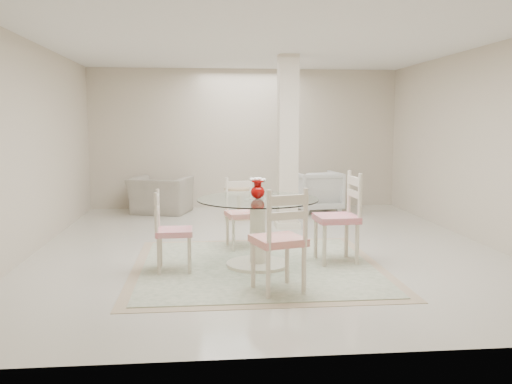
{
  "coord_description": "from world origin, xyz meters",
  "views": [
    {
      "loc": [
        -0.83,
        -7.13,
        1.65
      ],
      "look_at": [
        -0.21,
        -0.86,
        0.85
      ],
      "focal_mm": 38.0,
      "sensor_mm": 36.0,
      "label": 1
    }
  ],
  "objects": [
    {
      "name": "dining_chair_south",
      "position": [
        -0.08,
        -2.07,
        0.61
      ],
      "size": [
        0.57,
        0.57,
        1.15
      ],
      "rotation": [
        0.0,
        0.0,
        3.43
      ],
      "color": "beige",
      "rests_on": "ground"
    },
    {
      "name": "recliner_taupe",
      "position": [
        -1.61,
        2.9,
        0.33
      ],
      "size": [
        1.23,
        1.14,
        0.67
      ],
      "primitive_type": "imported",
      "rotation": [
        0.0,
        0.0,
        2.86
      ],
      "color": "#A29786",
      "rests_on": "ground"
    },
    {
      "name": "dining_table",
      "position": [
        -0.21,
        -1.06,
        0.41
      ],
      "size": [
        1.38,
        1.38,
        0.8
      ],
      "rotation": [
        0.0,
        0.0,
        0.11
      ],
      "color": "beige",
      "rests_on": "ground"
    },
    {
      "name": "side_table",
      "position": [
        -0.21,
        2.2,
        0.25
      ],
      "size": [
        0.52,
        0.52,
        0.54
      ],
      "color": "tan",
      "rests_on": "ground"
    },
    {
      "name": "dining_chair_east",
      "position": [
        0.81,
        -0.95,
        0.63
      ],
      "size": [
        0.5,
        0.5,
        1.19
      ],
      "rotation": [
        0.0,
        0.0,
        -1.52
      ],
      "color": "beige",
      "rests_on": "ground"
    },
    {
      "name": "armchair_white",
      "position": [
        1.29,
        2.81,
        0.38
      ],
      "size": [
        0.93,
        0.95,
        0.76
      ],
      "primitive_type": "imported",
      "rotation": [
        0.0,
        0.0,
        3.28
      ],
      "color": "white",
      "rests_on": "ground"
    },
    {
      "name": "dining_chair_north",
      "position": [
        -0.33,
        -0.05,
        0.54
      ],
      "size": [
        0.48,
        0.48,
        1.03
      ],
      "rotation": [
        0.0,
        0.0,
        0.2
      ],
      "color": "beige",
      "rests_on": "ground"
    },
    {
      "name": "ground",
      "position": [
        0.0,
        0.0,
        0.0
      ],
      "size": [
        7.0,
        7.0,
        0.0
      ],
      "primitive_type": "plane",
      "color": "beige",
      "rests_on": "ground"
    },
    {
      "name": "red_vase",
      "position": [
        -0.21,
        -1.05,
        0.91
      ],
      "size": [
        0.19,
        0.16,
        0.24
      ],
      "color": "#A50605",
      "rests_on": "dining_table"
    },
    {
      "name": "area_rug",
      "position": [
        -0.21,
        -1.06,
        0.01
      ],
      "size": [
        2.87,
        2.87,
        0.02
      ],
      "color": "tan",
      "rests_on": "ground"
    },
    {
      "name": "dining_chair_west",
      "position": [
        -1.22,
        -1.16,
        0.53
      ],
      "size": [
        0.41,
        0.41,
        1.01
      ],
      "rotation": [
        0.0,
        0.0,
        1.59
      ],
      "color": "beige",
      "rests_on": "ground"
    },
    {
      "name": "column",
      "position": [
        0.5,
        1.3,
        1.35
      ],
      "size": [
        0.3,
        0.3,
        2.7
      ],
      "primitive_type": "cube",
      "color": "beige",
      "rests_on": "ground"
    },
    {
      "name": "room_shell",
      "position": [
        0.0,
        0.0,
        1.86
      ],
      "size": [
        6.02,
        7.02,
        2.71
      ],
      "color": "beige",
      "rests_on": "ground"
    }
  ]
}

